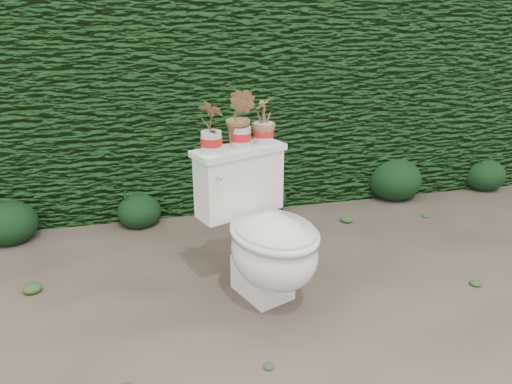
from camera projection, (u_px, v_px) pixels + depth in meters
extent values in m
plane|color=brown|center=(240.00, 293.00, 2.73)|extent=(60.00, 60.00, 0.00)
cube|color=#1C4A18|center=(197.00, 95.00, 3.89)|extent=(8.00, 1.00, 1.60)
cube|color=silver|center=(262.00, 277.00, 2.70)|extent=(0.31, 0.36, 0.20)
ellipsoid|color=silver|center=(274.00, 251.00, 2.55)|extent=(0.57, 0.63, 0.39)
cube|color=silver|center=(239.00, 183.00, 2.69)|extent=(0.50, 0.33, 0.34)
cube|color=silver|center=(239.00, 150.00, 2.63)|extent=(0.53, 0.36, 0.03)
cylinder|color=silver|center=(218.00, 176.00, 2.48)|extent=(0.04, 0.06, 0.02)
sphere|color=silver|center=(221.00, 178.00, 2.46)|extent=(0.03, 0.03, 0.03)
imported|color=#387123|center=(211.00, 128.00, 2.49)|extent=(0.16, 0.16, 0.26)
imported|color=#387123|center=(241.00, 120.00, 2.57)|extent=(0.21, 0.21, 0.29)
imported|color=#387123|center=(264.00, 121.00, 2.66)|extent=(0.16, 0.16, 0.23)
ellipsoid|color=black|center=(9.00, 219.00, 3.29)|extent=(0.36, 0.36, 0.29)
ellipsoid|color=black|center=(139.00, 208.00, 3.53)|extent=(0.31, 0.31, 0.24)
ellipsoid|color=black|center=(264.00, 195.00, 3.72)|extent=(0.34, 0.34, 0.27)
ellipsoid|color=black|center=(394.00, 175.00, 4.00)|extent=(0.44, 0.44, 0.35)
ellipsoid|color=black|center=(483.00, 171.00, 4.20)|extent=(0.35, 0.35, 0.28)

